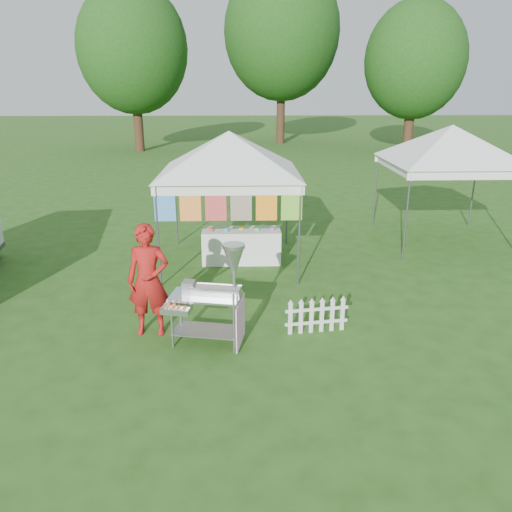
{
  "coord_description": "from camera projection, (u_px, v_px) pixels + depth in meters",
  "views": [
    {
      "loc": [
        0.26,
        -7.53,
        3.96
      ],
      "look_at": [
        0.5,
        0.72,
        1.1
      ],
      "focal_mm": 35.0,
      "sensor_mm": 36.0,
      "label": 1
    }
  ],
  "objects": [
    {
      "name": "display_table",
      "position": [
        241.0,
        246.0,
        11.61
      ],
      "size": [
        1.8,
        0.7,
        0.78
      ],
      "primitive_type": "cube",
      "color": "white",
      "rests_on": "ground"
    },
    {
      "name": "tree_left",
      "position": [
        133.0,
        49.0,
        28.99
      ],
      "size": [
        6.4,
        6.4,
        9.53
      ],
      "color": "#311B12",
      "rests_on": "ground"
    },
    {
      "name": "vendor",
      "position": [
        148.0,
        280.0,
        8.08
      ],
      "size": [
        0.69,
        0.46,
        1.88
      ],
      "primitive_type": "imported",
      "rotation": [
        0.0,
        0.0,
        -0.02
      ],
      "color": "#9E1613",
      "rests_on": "ground"
    },
    {
      "name": "donut_cart",
      "position": [
        216.0,
        287.0,
        7.69
      ],
      "size": [
        1.32,
        0.82,
        1.68
      ],
      "rotation": [
        0.0,
        0.0,
        -0.19
      ],
      "color": "gray",
      "rests_on": "ground"
    },
    {
      "name": "tree_right",
      "position": [
        415.0,
        60.0,
        27.76
      ],
      "size": [
        5.6,
        5.6,
        8.42
      ],
      "color": "#311B12",
      "rests_on": "ground"
    },
    {
      "name": "picket_fence",
      "position": [
        317.0,
        317.0,
        8.31
      ],
      "size": [
        1.07,
        0.18,
        0.56
      ],
      "rotation": [
        0.0,
        0.0,
        0.14
      ],
      "color": "silver",
      "rests_on": "ground"
    },
    {
      "name": "tree_mid",
      "position": [
        282.0,
        32.0,
        32.59
      ],
      "size": [
        7.6,
        7.6,
        11.52
      ],
      "color": "#311B12",
      "rests_on": "ground"
    },
    {
      "name": "ground",
      "position": [
        227.0,
        332.0,
        8.41
      ],
      "size": [
        120.0,
        120.0,
        0.0
      ],
      "primitive_type": "plane",
      "color": "#284D16",
      "rests_on": "ground"
    },
    {
      "name": "canopy_main",
      "position": [
        229.0,
        131.0,
        10.73
      ],
      "size": [
        4.24,
        4.24,
        3.45
      ],
      "color": "#59595E",
      "rests_on": "ground"
    },
    {
      "name": "canopy_right",
      "position": [
        453.0,
        125.0,
        12.3
      ],
      "size": [
        4.24,
        4.24,
        3.45
      ],
      "color": "#59595E",
      "rests_on": "ground"
    }
  ]
}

